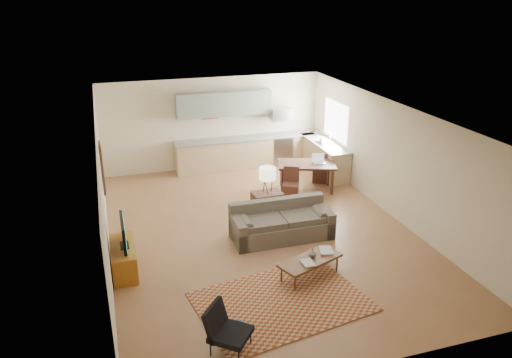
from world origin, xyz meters
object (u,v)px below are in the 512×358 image
object	(u,v)px
coffee_table	(310,268)
console_table	(267,208)
sofa	(282,221)
tv_credenza	(123,259)
dining_table	(306,177)
armchair	(231,330)

from	to	relation	value
coffee_table	console_table	size ratio (longest dim) A/B	1.63
coffee_table	sofa	bearing A→B (deg)	67.44
sofa	tv_credenza	xyz separation A→B (m)	(-3.37, -0.37, -0.12)
coffee_table	dining_table	xyz separation A→B (m)	(1.60, 3.98, 0.19)
sofa	coffee_table	size ratio (longest dim) A/B	1.79
coffee_table	tv_credenza	size ratio (longest dim) A/B	1.07
tv_credenza	console_table	world-z (taller)	console_table
sofa	dining_table	bearing A→B (deg)	56.77
armchair	dining_table	world-z (taller)	dining_table
coffee_table	tv_credenza	xyz separation A→B (m)	(-3.33, 1.26, 0.08)
armchair	dining_table	xyz separation A→B (m)	(3.54, 5.51, 0.01)
tv_credenza	coffee_table	bearing A→B (deg)	-20.72
sofa	tv_credenza	size ratio (longest dim) A/B	1.92
tv_credenza	sofa	bearing A→B (deg)	6.23
sofa	armchair	world-z (taller)	sofa
coffee_table	armchair	world-z (taller)	armchair
coffee_table	tv_credenza	world-z (taller)	tv_credenza
sofa	dining_table	distance (m)	2.83
coffee_table	dining_table	bearing A→B (deg)	46.85
tv_credenza	console_table	distance (m)	3.47
tv_credenza	console_table	xyz separation A→B (m)	(3.28, 1.11, 0.12)
console_table	dining_table	bearing A→B (deg)	41.74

